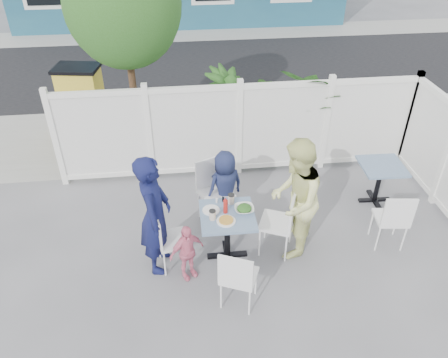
{
  "coord_description": "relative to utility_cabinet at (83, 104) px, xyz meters",
  "views": [
    {
      "loc": [
        -0.88,
        -3.82,
        4.19
      ],
      "look_at": [
        -0.34,
        0.79,
        0.99
      ],
      "focal_mm": 35.0,
      "sensor_mm": 36.0,
      "label": 1
    }
  ],
  "objects": [
    {
      "name": "ground",
      "position": [
        2.63,
        -4.0,
        -0.68
      ],
      "size": [
        80.0,
        80.0,
        0.0
      ],
      "primitive_type": "plane",
      "color": "slate"
    },
    {
      "name": "near_sidewalk",
      "position": [
        2.63,
        -0.2,
        -0.67
      ],
      "size": [
        24.0,
        2.6,
        0.01
      ],
      "primitive_type": "cube",
      "color": "gray",
      "rests_on": "ground"
    },
    {
      "name": "street",
      "position": [
        2.63,
        3.5,
        -0.67
      ],
      "size": [
        24.0,
        5.0,
        0.01
      ],
      "primitive_type": "cube",
      "color": "black",
      "rests_on": "ground"
    },
    {
      "name": "far_sidewalk",
      "position": [
        2.63,
        6.6,
        -0.67
      ],
      "size": [
        24.0,
        1.6,
        0.01
      ],
      "primitive_type": "cube",
      "color": "gray",
      "rests_on": "ground"
    },
    {
      "name": "fence_back",
      "position": [
        2.73,
        -1.6,
        0.11
      ],
      "size": [
        5.86,
        0.08,
        1.6
      ],
      "color": "white",
      "rests_on": "ground"
    },
    {
      "name": "tree",
      "position": [
        1.03,
        -0.7,
        1.91
      ],
      "size": [
        1.8,
        1.62,
        3.59
      ],
      "color": "#382316",
      "rests_on": "ground"
    },
    {
      "name": "utility_cabinet",
      "position": [
        0.0,
        0.0,
        0.0
      ],
      "size": [
        0.8,
        0.63,
        1.35
      ],
      "primitive_type": "cube",
      "rotation": [
        0.0,
        0.0,
        -0.16
      ],
      "color": "gold",
      "rests_on": "ground"
    },
    {
      "name": "potted_shrub_a",
      "position": [
        2.59,
        -0.9,
        0.11
      ],
      "size": [
        1.25,
        1.25,
        1.58
      ],
      "primitive_type": "imported",
      "rotation": [
        0.0,
        0.0,
        0.76
      ],
      "color": "#255119",
      "rests_on": "ground"
    },
    {
      "name": "potted_shrub_b",
      "position": [
        3.94,
        -1.0,
        0.17
      ],
      "size": [
        2.01,
        2.01,
        1.69
      ],
      "primitive_type": "imported",
      "rotation": [
        0.0,
        0.0,
        5.51
      ],
      "color": "#255119",
      "rests_on": "ground"
    },
    {
      "name": "main_table",
      "position": [
        2.29,
        -3.61,
        -0.12
      ],
      "size": [
        0.69,
        0.69,
        0.72
      ],
      "rotation": [
        0.0,
        0.0,
        -0.01
      ],
      "color": "#43668B",
      "rests_on": "ground"
    },
    {
      "name": "spare_table",
      "position": [
        4.74,
        -2.67,
        -0.16
      ],
      "size": [
        0.65,
        0.65,
        0.67
      ],
      "rotation": [
        0.0,
        0.0,
        -0.04
      ],
      "color": "#43668B",
      "rests_on": "ground"
    },
    {
      "name": "chair_left",
      "position": [
        1.52,
        -3.68,
        -0.18
      ],
      "size": [
        0.45,
        0.46,
        0.86
      ],
      "rotation": [
        0.0,
        0.0,
        -1.36
      ],
      "color": "white",
      "rests_on": "ground"
    },
    {
      "name": "chair_right",
      "position": [
        3.03,
        -3.58,
        -0.12
      ],
      "size": [
        0.56,
        0.57,
        0.96
      ],
      "rotation": [
        0.0,
        0.0,
        1.16
      ],
      "color": "white",
      "rests_on": "ground"
    },
    {
      "name": "chair_back",
      "position": [
        2.19,
        -2.74,
        -0.12
      ],
      "size": [
        0.56,
        0.55,
        0.95
      ],
      "rotation": [
        0.0,
        0.0,
        3.55
      ],
      "color": "white",
      "rests_on": "ground"
    },
    {
      "name": "chair_near",
      "position": [
        2.3,
        -4.44,
        -0.17
      ],
      "size": [
        0.51,
        0.51,
        0.87
      ],
      "rotation": [
        0.0,
        0.0,
        -0.4
      ],
      "color": "white",
      "rests_on": "ground"
    },
    {
      "name": "chair_spare",
      "position": [
        4.49,
        -3.67,
        -0.16
      ],
      "size": [
        0.45,
        0.44,
        0.89
      ],
      "rotation": [
        0.0,
        0.0,
        -0.12
      ],
      "color": "white",
      "rests_on": "ground"
    },
    {
      "name": "man",
      "position": [
        1.4,
        -3.64,
        0.14
      ],
      "size": [
        0.45,
        0.64,
        1.64
      ],
      "primitive_type": "imported",
      "rotation": [
        0.0,
        0.0,
        1.47
      ],
      "color": "#101441",
      "rests_on": "ground"
    },
    {
      "name": "woman",
      "position": [
        3.15,
        -3.56,
        0.16
      ],
      "size": [
        0.9,
        1.0,
        1.68
      ],
      "primitive_type": "imported",
      "rotation": [
        0.0,
        0.0,
        -1.97
      ],
      "color": "#E2EB4B",
      "rests_on": "ground"
    },
    {
      "name": "boy",
      "position": [
        2.36,
        -2.82,
        -0.11
      ],
      "size": [
        0.65,
        0.55,
        1.14
      ],
      "primitive_type": "imported",
      "rotation": [
        0.0,
        0.0,
        3.54
      ],
      "color": "#1B2347",
      "rests_on": "ground"
    },
    {
      "name": "toddler",
      "position": [
        1.75,
        -3.89,
        -0.27
      ],
      "size": [
        0.51,
        0.4,
        0.81
      ],
      "primitive_type": "imported",
      "rotation": [
        0.0,
        0.0,
        0.49
      ],
      "color": "pink",
      "rests_on": "ground"
    },
    {
      "name": "plate_main",
      "position": [
        2.26,
        -3.75,
        0.05
      ],
      "size": [
        0.24,
        0.24,
        0.01
      ],
      "primitive_type": "cylinder",
      "color": "white",
      "rests_on": "main_table"
    },
    {
      "name": "plate_side",
      "position": [
        2.09,
        -3.51,
        0.05
      ],
      "size": [
        0.22,
        0.22,
        0.01
      ],
      "primitive_type": "cylinder",
      "color": "white",
      "rests_on": "main_table"
    },
    {
      "name": "salad_bowl",
      "position": [
        2.51,
        -3.57,
        0.08
      ],
      "size": [
        0.24,
        0.24,
        0.06
      ],
      "primitive_type": "imported",
      "color": "white",
      "rests_on": "main_table"
    },
    {
      "name": "coffee_cup_a",
      "position": [
        2.1,
        -3.68,
        0.11
      ],
      "size": [
        0.08,
        0.08,
        0.12
      ],
      "primitive_type": "cylinder",
      "color": "beige",
      "rests_on": "main_table"
    },
    {
      "name": "coffee_cup_b",
      "position": [
        2.37,
        -3.39,
        0.11
      ],
      "size": [
        0.08,
        0.08,
        0.13
      ],
      "primitive_type": "cylinder",
      "color": "beige",
      "rests_on": "main_table"
    },
    {
      "name": "ketchup_bottle",
      "position": [
        2.27,
        -3.57,
        0.14
      ],
      "size": [
        0.06,
        0.06,
        0.19
      ],
      "primitive_type": "cylinder",
      "color": "#A91D17",
      "rests_on": "main_table"
    },
    {
      "name": "salt_shaker",
      "position": [
        2.18,
        -3.36,
        0.08
      ],
      "size": [
        0.03,
        0.03,
        0.06
      ],
      "primitive_type": "cylinder",
      "color": "white",
      "rests_on": "main_table"
    },
    {
      "name": "pepper_shaker",
      "position": [
        2.27,
        -3.34,
        0.08
      ],
      "size": [
        0.03,
        0.03,
        0.07
      ],
      "primitive_type": "cylinder",
      "color": "black",
      "rests_on": "main_table"
    }
  ]
}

